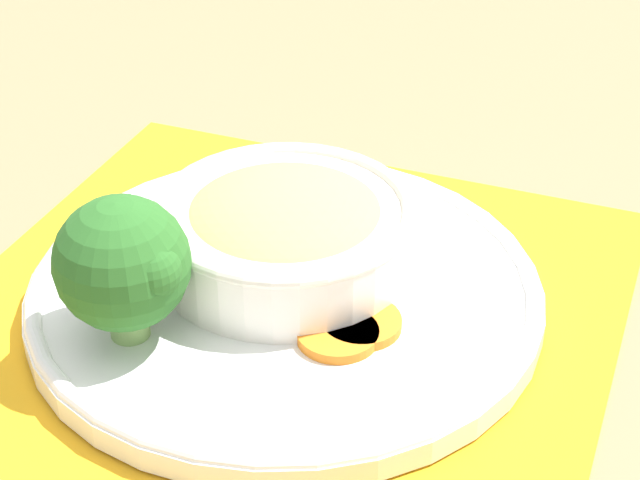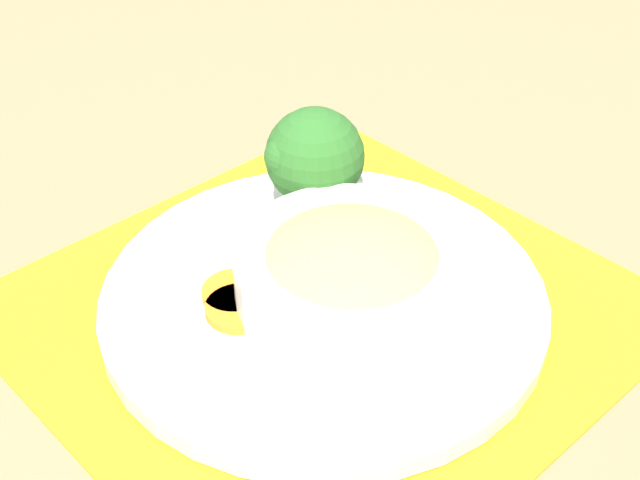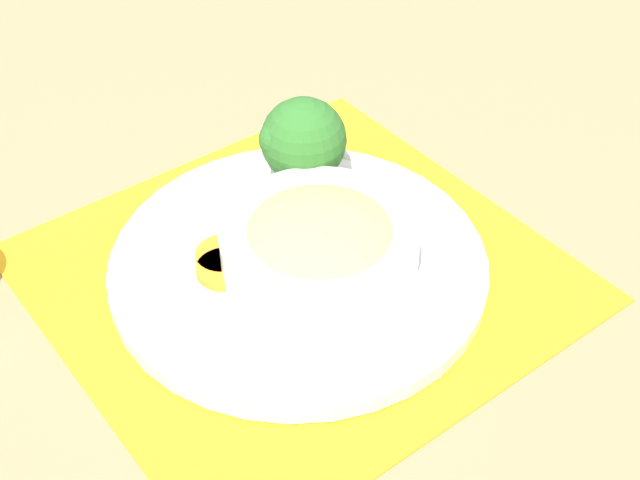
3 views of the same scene
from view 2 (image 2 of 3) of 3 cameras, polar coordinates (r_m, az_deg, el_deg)
name	(u,v)px [view 2 (image 2 of 3)]	position (r m, az deg, el deg)	size (l,w,h in m)	color
ground_plane	(324,311)	(0.67, 0.23, -4.59)	(4.00, 4.00, 0.00)	#8C704C
placemat	(324,309)	(0.67, 0.23, -4.47)	(0.46, 0.44, 0.00)	orange
plate	(324,296)	(0.66, 0.23, -3.60)	(0.33, 0.33, 0.02)	white
bowl	(351,269)	(0.63, 2.02, -1.88)	(0.17, 0.17, 0.06)	silver
broccoli_floret	(314,157)	(0.71, -0.39, 5.33)	(0.08, 0.08, 0.09)	#759E51
carrot_slice_near	(236,293)	(0.65, -5.42, -3.37)	(0.05, 0.05, 0.01)	orange
carrot_slice_middle	(239,309)	(0.64, -5.18, -4.39)	(0.05, 0.05, 0.01)	orange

